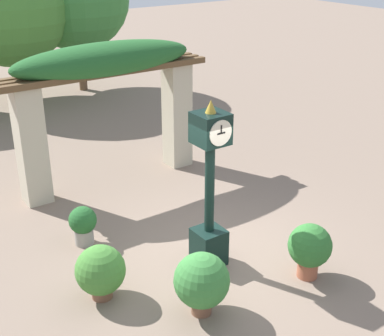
{
  "coord_description": "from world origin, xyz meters",
  "views": [
    {
      "loc": [
        -4.74,
        -6.32,
        5.18
      ],
      "look_at": [
        -0.15,
        0.37,
        1.59
      ],
      "focal_mm": 50.0,
      "sensor_mm": 36.0,
      "label": 1
    }
  ],
  "objects_px": {
    "potted_plant_near_right": "(100,271)",
    "potted_plant_far_right": "(310,247)",
    "pedestal_clock": "(210,193)",
    "potted_plant_near_left": "(83,224)",
    "potted_plant_far_left": "(202,281)"
  },
  "relations": [
    {
      "from": "pedestal_clock",
      "to": "potted_plant_far_right",
      "type": "xyz_separation_m",
      "value": [
        1.1,
        -1.23,
        -0.78
      ]
    },
    {
      "from": "potted_plant_far_right",
      "to": "potted_plant_near_left",
      "type": "bearing_deg",
      "value": 130.74
    },
    {
      "from": "potted_plant_near_left",
      "to": "potted_plant_far_right",
      "type": "xyz_separation_m",
      "value": [
        2.59,
        -3.01,
        0.14
      ]
    },
    {
      "from": "pedestal_clock",
      "to": "potted_plant_far_right",
      "type": "relative_size",
      "value": 3.06
    },
    {
      "from": "potted_plant_far_left",
      "to": "potted_plant_near_left",
      "type": "bearing_deg",
      "value": 102.83
    },
    {
      "from": "pedestal_clock",
      "to": "potted_plant_near_left",
      "type": "bearing_deg",
      "value": 130.0
    },
    {
      "from": "potted_plant_near_left",
      "to": "potted_plant_far_right",
      "type": "bearing_deg",
      "value": -49.26
    },
    {
      "from": "pedestal_clock",
      "to": "potted_plant_far_left",
      "type": "height_order",
      "value": "pedestal_clock"
    },
    {
      "from": "potted_plant_near_right",
      "to": "potted_plant_far_right",
      "type": "distance_m",
      "value": 3.32
    },
    {
      "from": "potted_plant_near_left",
      "to": "potted_plant_far_right",
      "type": "distance_m",
      "value": 3.97
    },
    {
      "from": "potted_plant_near_right",
      "to": "potted_plant_far_right",
      "type": "relative_size",
      "value": 0.94
    },
    {
      "from": "potted_plant_near_left",
      "to": "potted_plant_far_left",
      "type": "distance_m",
      "value": 2.85
    },
    {
      "from": "potted_plant_far_left",
      "to": "potted_plant_near_right",
      "type": "bearing_deg",
      "value": 131.99
    },
    {
      "from": "pedestal_clock",
      "to": "potted_plant_near_left",
      "type": "xyz_separation_m",
      "value": [
        -1.49,
        1.78,
        -0.93
      ]
    },
    {
      "from": "pedestal_clock",
      "to": "potted_plant_near_right",
      "type": "height_order",
      "value": "pedestal_clock"
    }
  ]
}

